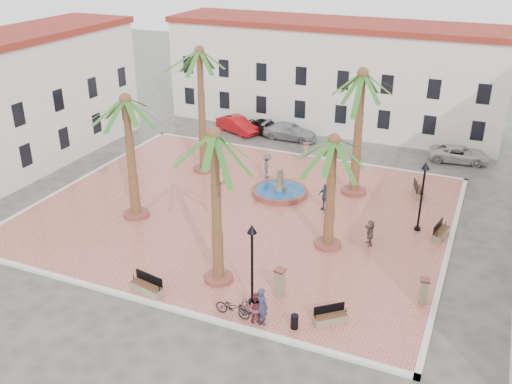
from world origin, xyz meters
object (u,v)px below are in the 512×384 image
Objects in this scene: lamppost_s at (252,251)px; car_black at (267,127)px; pedestrian_east at (370,233)px; litter_bin at (294,322)px; palm_nw at (200,64)px; bollard_n at (306,151)px; bicycle_a at (233,307)px; palm_s at (215,151)px; bench_se at (330,318)px; lamppost_e at (423,185)px; cyclist_a at (261,306)px; palm_sw at (127,113)px; palm_ne at (362,87)px; bollard_se at (280,281)px; pedestrian_fountain_a at (221,173)px; bicycle_b at (251,311)px; pedestrian_fountain_b at (325,197)px; car_red at (237,125)px; palm_e at (333,154)px; bollard_e at (424,290)px; cyclist_b at (255,308)px; bench_ne at (418,191)px; pedestrian_north at (267,166)px; car_white at (459,154)px; fountain at (280,191)px; car_silver at (290,132)px; bench_e at (440,233)px; bench_s at (147,288)px.

lamppost_s is 1.06× the size of car_black.
lamppost_s is 9.15m from pedestrian_east.
palm_nw is at bearing 130.23° from litter_bin.
bollard_n is 0.69× the size of bicycle_a.
palm_s is 5.33× the size of bench_se.
lamppost_e reaches higher than cyclist_a.
palm_sw is 12.60m from lamppost_s.
bicycle_a is at bearing -96.13° from palm_ne.
pedestrian_fountain_a is at bearing 128.55° from bollard_se.
bench_se is 0.80× the size of cyclist_a.
pedestrian_east is (3.48, 9.15, 0.32)m from bicycle_b.
car_red is at bearing 159.02° from pedestrian_fountain_b.
palm_sw reaches higher than bollard_se.
bollard_e is at bearing -30.26° from palm_e.
cyclist_b reaches higher than bench_se.
palm_ne reaches higher than car_red.
palm_e is at bearing 141.72° from bench_ne.
palm_sw is 4.42× the size of pedestrian_north.
car_black reaches higher than car_white.
fountain is 14.15m from bollard_e.
cyclist_b is 0.35× the size of car_white.
cyclist_b is (-5.49, -12.15, -2.21)m from lamppost_e.
palm_ne reaches higher than car_black.
palm_e is 8.46m from bollard_e.
cyclist_a reaches higher than car_silver.
bench_ne is 0.43× the size of car_red.
cyclist_a is at bearing -61.68° from pedestrian_fountain_b.
pedestrian_east is at bearing -146.68° from pedestrian_north.
bench_e is 0.41× the size of lamppost_e.
pedestrian_fountain_b is at bearing 27.48° from palm_sw.
palm_s reaches higher than palm_e.
palm_ne is 4.53× the size of bench_s.
pedestrian_fountain_b is (-0.84, 12.55, -0.07)m from cyclist_a.
palm_nw reaches higher than car_silver.
lamppost_s reaches higher than bicycle_a.
bicycle_a is at bearing -118.82° from bollard_se.
pedestrian_fountain_b is at bearing -0.10° from bicycle_a.
cyclist_a is (0.07, -2.53, 0.22)m from bollard_se.
pedestrian_east reaches higher than bicycle_a.
lamppost_e is 13.61m from bicycle_b.
bench_ne is at bearing 32.99° from palm_sw.
lamppost_s reaches higher than car_white.
pedestrian_fountain_b reaches higher than bench_s.
bench_e is 0.38× the size of car_silver.
bench_se is (7.27, -12.22, -0.03)m from fountain.
bench_s is 16.91m from lamppost_e.
lamppost_e is 0.93× the size of car_silver.
bollard_se is at bearing -75.95° from cyclist_a.
bollard_se reaches higher than bench_s.
fountain reaches higher than car_black.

